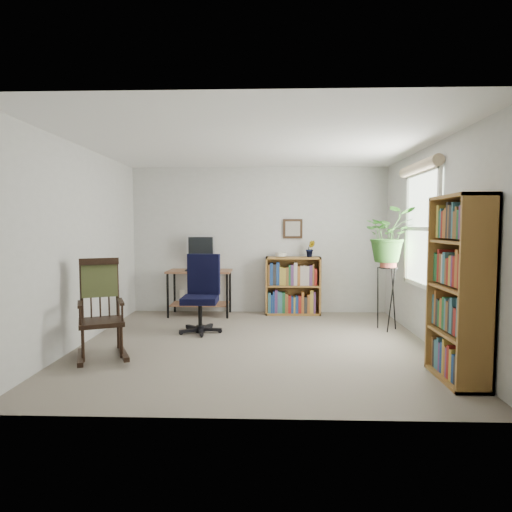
{
  "coord_description": "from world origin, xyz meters",
  "views": [
    {
      "loc": [
        0.18,
        -5.09,
        1.43
      ],
      "look_at": [
        0.0,
        0.4,
        1.05
      ],
      "focal_mm": 30.0,
      "sensor_mm": 36.0,
      "label": 1
    }
  ],
  "objects_px": {
    "office_chair": "(200,293)",
    "tall_bookshelf": "(459,289)",
    "rocking_chair": "(101,308)",
    "desk": "(200,293)",
    "low_bookshelf": "(293,286)"
  },
  "relations": [
    {
      "from": "office_chair",
      "to": "tall_bookshelf",
      "type": "relative_size",
      "value": 0.62
    },
    {
      "from": "rocking_chair",
      "to": "office_chair",
      "type": "bearing_deg",
      "value": 28.65
    },
    {
      "from": "desk",
      "to": "low_bookshelf",
      "type": "xyz_separation_m",
      "value": [
        1.5,
        0.12,
        0.1
      ]
    },
    {
      "from": "low_bookshelf",
      "to": "desk",
      "type": "bearing_deg",
      "value": -175.43
    },
    {
      "from": "desk",
      "to": "low_bookshelf",
      "type": "distance_m",
      "value": 1.51
    },
    {
      "from": "low_bookshelf",
      "to": "tall_bookshelf",
      "type": "xyz_separation_m",
      "value": [
        1.37,
        -2.95,
        0.39
      ]
    },
    {
      "from": "low_bookshelf",
      "to": "tall_bookshelf",
      "type": "distance_m",
      "value": 3.28
    },
    {
      "from": "office_chair",
      "to": "tall_bookshelf",
      "type": "distance_m",
      "value": 3.19
    },
    {
      "from": "tall_bookshelf",
      "to": "desk",
      "type": "bearing_deg",
      "value": 135.37
    },
    {
      "from": "rocking_chair",
      "to": "tall_bookshelf",
      "type": "distance_m",
      "value": 3.62
    },
    {
      "from": "office_chair",
      "to": "rocking_chair",
      "type": "height_order",
      "value": "rocking_chair"
    },
    {
      "from": "desk",
      "to": "low_bookshelf",
      "type": "relative_size",
      "value": 1.08
    },
    {
      "from": "office_chair",
      "to": "low_bookshelf",
      "type": "xyz_separation_m",
      "value": [
        1.31,
        1.25,
        -0.07
      ]
    },
    {
      "from": "desk",
      "to": "rocking_chair",
      "type": "xyz_separation_m",
      "value": [
        -0.69,
        -2.29,
        0.19
      ]
    },
    {
      "from": "rocking_chair",
      "to": "desk",
      "type": "bearing_deg",
      "value": 49.02
    }
  ]
}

